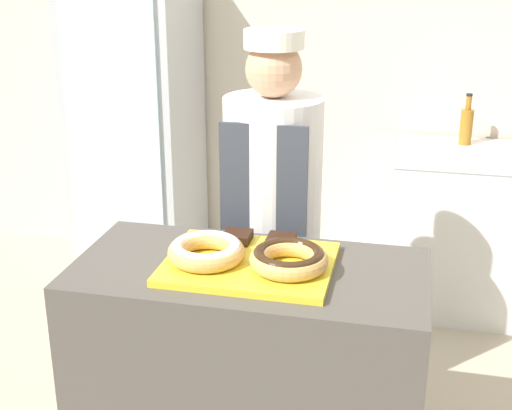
% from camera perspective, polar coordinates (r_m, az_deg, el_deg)
% --- Properties ---
extents(wall_back, '(8.00, 0.06, 2.70)m').
position_cam_1_polar(wall_back, '(4.24, 6.28, 12.32)').
color(wall_back, beige).
rests_on(wall_back, ground_plane).
extents(display_counter, '(1.16, 0.57, 0.94)m').
position_cam_1_polar(display_counter, '(2.56, -0.52, -14.56)').
color(display_counter, '#4C4742').
rests_on(display_counter, ground_plane).
extents(serving_tray, '(0.54, 0.42, 0.02)m').
position_cam_1_polar(serving_tray, '(2.32, -0.55, -4.74)').
color(serving_tray, yellow).
rests_on(serving_tray, display_counter).
extents(donut_light_glaze, '(0.25, 0.25, 0.07)m').
position_cam_1_polar(donut_light_glaze, '(2.31, -4.01, -3.63)').
color(donut_light_glaze, tan).
rests_on(donut_light_glaze, serving_tray).
extents(donut_chocolate_glaze, '(0.25, 0.25, 0.07)m').
position_cam_1_polar(donut_chocolate_glaze, '(2.25, 2.64, -4.26)').
color(donut_chocolate_glaze, tan).
rests_on(donut_chocolate_glaze, serving_tray).
extents(brownie_back_left, '(0.09, 0.09, 0.03)m').
position_cam_1_polar(brownie_back_left, '(2.45, -1.51, -2.55)').
color(brownie_back_left, black).
rests_on(brownie_back_left, serving_tray).
extents(brownie_back_right, '(0.09, 0.09, 0.03)m').
position_cam_1_polar(brownie_back_right, '(2.42, 2.02, -2.87)').
color(brownie_back_right, black).
rests_on(brownie_back_right, serving_tray).
extents(baker_person, '(0.39, 0.39, 1.63)m').
position_cam_1_polar(baker_person, '(2.86, 1.30, -1.82)').
color(baker_person, '#4C4C51').
rests_on(baker_person, ground_plane).
extents(beverage_fridge, '(0.64, 0.66, 1.85)m').
position_cam_1_polar(beverage_fridge, '(4.22, -9.51, 6.25)').
color(beverage_fridge, '#ADB2B7').
rests_on(beverage_fridge, ground_plane).
extents(chest_freezer, '(1.02, 0.64, 0.88)m').
position_cam_1_polar(chest_freezer, '(4.10, 17.95, -2.01)').
color(chest_freezer, white).
rests_on(chest_freezer, ground_plane).
extents(bottle_amber, '(0.07, 0.07, 0.28)m').
position_cam_1_polar(bottle_amber, '(4.08, 16.48, 6.17)').
color(bottle_amber, '#99661E').
rests_on(bottle_amber, chest_freezer).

